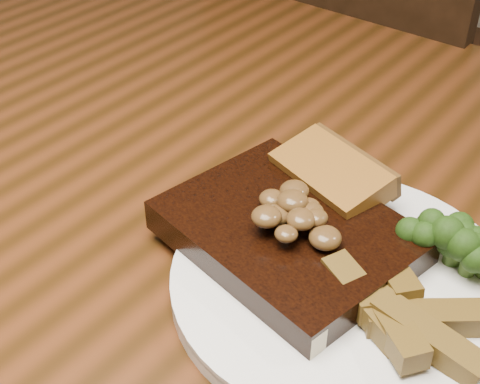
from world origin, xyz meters
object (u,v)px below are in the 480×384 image
Objects in this scene: steak at (288,233)px; garlic_bread at (329,193)px; dining_table at (251,297)px; potato_wedges at (404,313)px; plate at (341,283)px; chair_far at (350,116)px.

steak is 0.07m from garlic_bread.
potato_wedges is at bearing -13.13° from dining_table.
dining_table is at bearing 166.87° from potato_wedges.
dining_table is 16.36× the size of garlic_bread.
potato_wedges reaches higher than garlic_bread.
steak is (-0.05, 0.00, 0.02)m from plate.
plate is at bearing 118.01° from chair_far.
dining_table is 1.73× the size of chair_far.
dining_table is 0.14m from plate.
steak reaches higher than dining_table.
plate is 0.06m from potato_wedges.
steak is (0.26, -0.59, 0.27)m from chair_far.
potato_wedges is (0.11, -0.08, 0.00)m from garlic_bread.
potato_wedges is at bearing 1.52° from steak.
garlic_bread is 0.94× the size of potato_wedges.
plate is at bearing -34.55° from garlic_bread.
chair_far is 0.70m from steak.
garlic_bread is at bearing 143.19° from potato_wedges.
garlic_bread is at bearing 128.98° from plate.
chair_far reaches higher than garlic_bread.
potato_wedges is (0.16, -0.04, 0.12)m from dining_table.
potato_wedges is at bearing -20.33° from garlic_bread.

